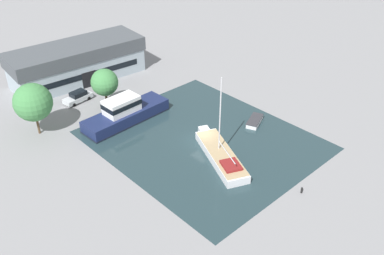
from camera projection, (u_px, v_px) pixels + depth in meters
The scene contains 10 objects.
ground_plane at pixel (203, 140), 56.70m from camera, with size 440.00×440.00×0.00m, color gray.
water_canal at pixel (203, 140), 56.70m from camera, with size 23.86×27.87×0.01m, color #23383D.
warehouse_building at pixel (77, 62), 70.92m from camera, with size 22.62×9.86×6.04m.
quay_tree_near_building at pixel (105, 82), 61.81m from camera, with size 3.98×3.98×6.22m.
quay_tree_by_water at pixel (33, 102), 55.60m from camera, with size 5.07×5.07×7.31m.
parked_car at pixel (78, 97), 65.25m from camera, with size 4.65×2.32×1.67m.
sailboat_moored at pixel (221, 155), 52.78m from camera, with size 7.09×11.88×10.86m.
motor_cruiser at pixel (125, 113), 60.06m from camera, with size 13.10×4.37×3.83m.
small_dinghy at pixel (255, 121), 60.08m from camera, with size 4.05×2.90×0.71m.
mooring_bollard at pixel (302, 190), 47.50m from camera, with size 0.24×0.24×0.77m.
Camera 1 is at (-33.28, -33.40, 31.57)m, focal length 40.00 mm.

